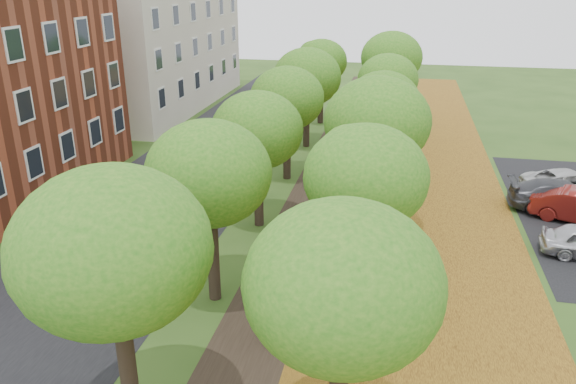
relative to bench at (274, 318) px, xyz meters
The scene contains 9 objects.
street_asphalt 13.00m from the bench, 126.14° to the left, with size 8.00×70.00×0.01m, color black.
footpath 10.50m from the bench, 90.87° to the left, with size 3.20×70.00×0.01m, color black.
leaf_verge 11.56m from the bench, 65.23° to the left, with size 7.50×70.00×0.01m, color #A4741E.
tree_row_west 11.45m from the bench, 102.68° to the left, with size 3.83×33.83×6.08m.
tree_row_east 11.47m from the bench, 76.90° to the left, with size 3.83×33.83×6.08m.
building_cream 33.59m from the bench, 121.06° to the left, with size 10.30×20.30×10.40m.
bench is the anchor object (origin of this frame).
car_grey 15.97m from the bench, 47.25° to the left, with size 1.93×4.76×1.38m, color #36373B.
car_white 18.12m from the bench, 49.88° to the left, with size 2.09×4.53×1.26m, color silver.
Camera 1 is at (3.44, -9.45, 10.20)m, focal length 35.00 mm.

